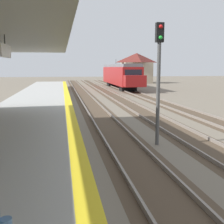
% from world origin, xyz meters
% --- Properties ---
extents(station_platform, '(5.00, 80.00, 0.91)m').
position_xyz_m(station_platform, '(-2.50, 16.00, 0.45)').
color(station_platform, '#A8A8A3').
rests_on(station_platform, ground).
extents(track_pair_nearest_platform, '(2.34, 120.00, 0.16)m').
position_xyz_m(track_pair_nearest_platform, '(1.90, 20.00, 0.05)').
color(track_pair_nearest_platform, '#4C3D2D').
rests_on(track_pair_nearest_platform, ground).
extents(track_pair_middle, '(2.34, 120.00, 0.16)m').
position_xyz_m(track_pair_middle, '(5.30, 20.00, 0.05)').
color(track_pair_middle, '#4C3D2D').
rests_on(track_pair_middle, ground).
extents(track_pair_far_side, '(2.34, 120.00, 0.16)m').
position_xyz_m(track_pair_far_side, '(8.70, 20.00, 0.05)').
color(track_pair_far_side, '#4C3D2D').
rests_on(track_pair_far_side, ground).
extents(approaching_train, '(2.93, 19.60, 4.76)m').
position_xyz_m(approaching_train, '(8.70, 50.10, 2.18)').
color(approaching_train, maroon).
rests_on(approaching_train, ground).
extents(rail_signal_post, '(0.32, 0.34, 5.20)m').
position_xyz_m(rail_signal_post, '(3.40, 15.82, 3.19)').
color(rail_signal_post, '#4C4C4C').
rests_on(rail_signal_post, ground).
extents(distant_trackside_house, '(6.60, 5.28, 6.40)m').
position_xyz_m(distant_trackside_house, '(15.27, 64.98, 3.34)').
color(distant_trackside_house, tan).
rests_on(distant_trackside_house, ground).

